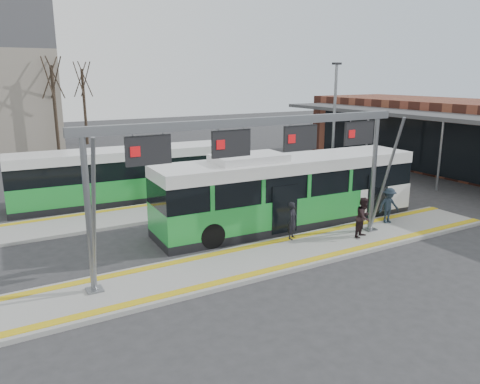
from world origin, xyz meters
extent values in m
plane|color=#2D2D30|center=(0.00, 0.00, 0.00)|extent=(120.00, 120.00, 0.00)
cube|color=gray|center=(0.00, 0.00, 0.07)|extent=(22.00, 3.00, 0.15)
cube|color=gray|center=(-4.00, 8.00, 0.07)|extent=(20.00, 3.00, 0.15)
cube|color=gold|center=(0.00, 1.15, 0.16)|extent=(22.00, 0.35, 0.02)
cube|color=gold|center=(0.00, -1.15, 0.16)|extent=(22.00, 0.35, 0.02)
cube|color=gold|center=(-4.00, 9.15, 0.16)|extent=(20.00, 0.35, 0.02)
cylinder|color=slate|center=(-6.50, 0.30, 2.67)|extent=(0.20, 0.20, 5.05)
cube|color=slate|center=(-6.50, 0.30, 0.18)|extent=(0.50, 0.50, 0.06)
cylinder|color=slate|center=(-6.50, -0.40, 2.67)|extent=(0.12, 1.46, 4.90)
cylinder|color=slate|center=(5.50, 0.30, 2.67)|extent=(0.20, 0.20, 5.05)
cube|color=slate|center=(5.50, 0.30, 0.18)|extent=(0.50, 0.50, 0.06)
cylinder|color=slate|center=(5.50, -0.40, 2.67)|extent=(0.12, 1.46, 4.90)
cube|color=slate|center=(-0.50, 0.30, 5.20)|extent=(13.00, 0.25, 0.30)
cube|color=black|center=(-4.50, 0.30, 4.50)|extent=(1.50, 0.12, 0.95)
cube|color=red|center=(-4.95, 0.23, 4.50)|extent=(0.32, 0.02, 0.32)
cube|color=black|center=(-1.50, 0.30, 4.50)|extent=(1.50, 0.12, 0.95)
cube|color=red|center=(-1.95, 0.23, 4.50)|extent=(0.32, 0.02, 0.32)
cube|color=black|center=(1.50, 0.30, 4.50)|extent=(1.50, 0.12, 0.95)
cube|color=red|center=(1.05, 0.23, 4.50)|extent=(0.32, 0.02, 0.32)
cube|color=black|center=(4.50, 0.30, 4.50)|extent=(1.50, 0.12, 0.95)
cube|color=red|center=(4.05, 0.23, 4.50)|extent=(0.32, 0.02, 0.32)
cube|color=black|center=(17.80, 4.00, 2.00)|extent=(0.15, 28.00, 3.60)
cube|color=#3F3F42|center=(16.50, 4.00, 4.30)|extent=(4.00, 30.00, 0.25)
cylinder|color=slate|center=(14.80, 4.00, 2.15)|extent=(0.14, 0.14, 4.30)
cylinder|color=slate|center=(14.80, 10.00, 2.15)|extent=(0.14, 0.14, 4.30)
cube|color=black|center=(3.11, 3.16, 0.18)|extent=(12.76, 3.30, 0.37)
cube|color=green|center=(3.11, 3.16, 0.97)|extent=(12.76, 3.30, 1.21)
cube|color=black|center=(3.11, 3.16, 2.11)|extent=(12.75, 3.22, 1.05)
cube|color=white|center=(3.11, 3.16, 2.90)|extent=(12.76, 3.30, 0.53)
cube|color=orange|center=(9.41, 2.85, 2.79)|extent=(0.14, 1.88, 0.29)
cube|color=white|center=(1.00, 3.26, 3.32)|extent=(3.25, 2.03, 0.32)
cylinder|color=black|center=(-1.37, 2.18, 0.53)|extent=(1.07, 0.37, 1.05)
cylinder|color=black|center=(-1.25, 4.57, 0.53)|extent=(1.07, 0.37, 1.05)
cylinder|color=black|center=(6.84, 1.78, 0.53)|extent=(1.07, 0.37, 1.05)
cylinder|color=black|center=(6.96, 4.17, 0.53)|extent=(1.07, 0.37, 1.05)
cube|color=black|center=(-2.37, 11.14, 0.17)|extent=(11.79, 3.21, 0.34)
cube|color=green|center=(-2.37, 11.14, 0.90)|extent=(11.79, 3.21, 1.12)
cube|color=black|center=(-2.37, 11.14, 1.94)|extent=(11.78, 3.14, 0.97)
cube|color=white|center=(-2.37, 11.14, 2.67)|extent=(11.79, 3.21, 0.49)
cylinder|color=black|center=(-6.51, 10.31, 0.49)|extent=(0.99, 0.35, 0.97)
cylinder|color=black|center=(-6.37, 12.48, 0.49)|extent=(0.99, 0.35, 0.97)
cylinder|color=black|center=(1.05, 9.83, 0.49)|extent=(0.99, 0.35, 0.97)
cylinder|color=black|center=(1.19, 12.00, 0.49)|extent=(0.99, 0.35, 0.97)
imported|color=black|center=(1.84, 1.10, 0.94)|extent=(0.69, 0.64, 1.59)
imported|color=black|center=(4.58, -0.19, 1.00)|extent=(1.00, 0.89, 1.71)
imported|color=#1C2732|center=(6.99, 0.65, 0.98)|extent=(1.15, 0.77, 1.65)
cylinder|color=#382B21|center=(-2.74, 29.10, 3.81)|extent=(0.28, 0.28, 7.62)
cylinder|color=#382B21|center=(0.92, 34.74, 3.70)|extent=(0.28, 0.28, 7.40)
cylinder|color=slate|center=(8.65, 6.55, 3.71)|extent=(0.16, 0.16, 7.42)
cube|color=black|center=(8.65, 6.55, 7.42)|extent=(0.50, 0.25, 0.12)
camera|label=1|loc=(-9.35, -13.84, 6.81)|focal=35.00mm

